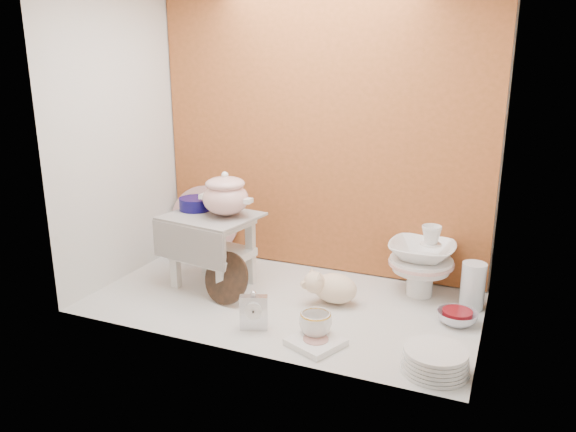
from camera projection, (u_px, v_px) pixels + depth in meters
name	position (u px, v px, depth m)	size (l,w,h in m)	color
ground	(283.00, 301.00, 2.64)	(1.80, 1.80, 0.00)	silver
niche_shell	(298.00, 100.00, 2.55)	(1.86, 1.03, 1.53)	#AE572B
step_stool	(213.00, 251.00, 2.78)	(0.43, 0.37, 0.37)	silver
soup_tureen	(225.00, 194.00, 2.68)	(0.26, 0.26, 0.22)	white
cobalt_bowl	(196.00, 204.00, 2.82)	(0.17, 0.17, 0.06)	#0E0A4F
floral_platter	(205.00, 221.00, 3.23)	(0.41, 0.11, 0.40)	silver
blue_white_vase	(193.00, 237.00, 3.21)	(0.23, 0.23, 0.24)	silver
lacquer_tray	(226.00, 278.00, 2.61)	(0.25, 0.10, 0.24)	black
mantel_clock	(254.00, 310.00, 2.35)	(0.12, 0.04, 0.17)	silver
plush_pig	(335.00, 288.00, 2.60)	(0.27, 0.18, 0.16)	beige
teacup_saucer	(315.00, 337.00, 2.29)	(0.16, 0.16, 0.01)	white
gold_rim_teacup	(316.00, 324.00, 2.27)	(0.13, 0.13, 0.10)	white
lattice_dish	(316.00, 342.00, 2.23)	(0.19, 0.19, 0.03)	white
dinner_plate_stack	(435.00, 360.00, 2.04)	(0.25, 0.25, 0.09)	white
crystal_bowl	(457.00, 317.00, 2.41)	(0.18, 0.18, 0.05)	silver
clear_glass_vase	(473.00, 286.00, 2.54)	(0.11, 0.11, 0.22)	silver
porcelain_tower	(421.00, 260.00, 2.67)	(0.32, 0.32, 0.36)	white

